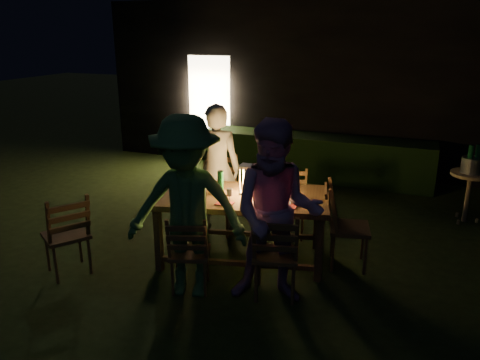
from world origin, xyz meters
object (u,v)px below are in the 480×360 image
at_px(chair_far_right, 290,216).
at_px(ice_bucket, 472,165).
at_px(dining_table, 242,202).
at_px(bottle_bucket_a, 469,162).
at_px(person_opp_right, 277,214).
at_px(bottle_bucket_b, 477,161).
at_px(chair_near_right, 275,269).
at_px(person_opp_left, 187,208).
at_px(chair_end, 347,241).
at_px(chair_spare, 68,249).
at_px(lantern, 247,181).
at_px(chair_far_left, 217,209).
at_px(side_table, 470,179).
at_px(bottle_table, 221,183).
at_px(person_house_side, 217,169).
at_px(chair_near_left, 190,266).

height_order(chair_far_right, ice_bucket, ice_bucket).
distance_m(dining_table, bottle_bucket_a, 3.36).
height_order(person_opp_right, bottle_bucket_b, person_opp_right).
relative_size(dining_table, chair_near_right, 2.11).
xyz_separation_m(chair_near_right, person_opp_left, (-0.87, -0.25, 0.64)).
xyz_separation_m(chair_near_right, chair_end, (0.58, 0.93, 0.01)).
xyz_separation_m(chair_spare, lantern, (1.73, 1.09, 0.67)).
bearing_deg(bottle_bucket_b, lantern, -139.73).
bearing_deg(chair_far_left, person_opp_left, 94.53).
bearing_deg(side_table, bottle_bucket_a, -141.34).
bearing_deg(bottle_table, chair_spare, -146.23).
relative_size(chair_end, bottle_bucket_b, 3.25).
xyz_separation_m(person_house_side, person_opp_left, (0.37, -1.60, 0.07)).
xyz_separation_m(dining_table, chair_far_right, (0.36, 0.87, -0.46)).
relative_size(side_table, bottle_bucket_a, 2.30).
height_order(person_house_side, bottle_bucket_a, person_house_side).
relative_size(chair_near_left, bottle_bucket_b, 2.87).
distance_m(chair_near_right, person_opp_right, 0.63).
xyz_separation_m(chair_far_right, chair_end, (0.83, -0.59, 0.04)).
bearing_deg(chair_far_right, person_opp_right, 88.12).
bearing_deg(side_table, chair_near_left, -132.84).
height_order(person_opp_left, bottle_table, person_opp_left).
xyz_separation_m(chair_far_left, chair_end, (1.81, -0.37, -0.01)).
distance_m(chair_near_left, side_table, 4.22).
bearing_deg(dining_table, chair_end, 0.03).
height_order(chair_near_right, chair_spare, chair_near_right).
relative_size(chair_far_right, person_opp_left, 0.48).
xyz_separation_m(chair_end, person_opp_right, (-0.57, -0.98, 0.62)).
relative_size(chair_far_left, person_opp_left, 0.57).
relative_size(person_opp_left, lantern, 5.41).
height_order(chair_near_right, person_opp_left, person_opp_left).
relative_size(person_house_side, bottle_table, 6.25).
distance_m(dining_table, ice_bucket, 3.42).
bearing_deg(chair_near_right, lantern, 116.00).
relative_size(person_opp_right, person_opp_left, 0.99).
bearing_deg(person_house_side, chair_end, 153.98).
height_order(chair_spare, lantern, lantern).
bearing_deg(chair_end, ice_bucket, 133.09).
bearing_deg(chair_far_left, chair_end, 159.88).
bearing_deg(chair_near_left, side_table, 27.56).
distance_m(person_opp_right, person_opp_left, 0.90).
bearing_deg(chair_far_left, chair_far_right, -175.60).
xyz_separation_m(person_house_side, ice_bucket, (3.22, 1.53, -0.03)).
relative_size(dining_table, person_opp_left, 1.13).
bearing_deg(person_opp_left, chair_near_right, 3.12).
height_order(chair_spare, ice_bucket, chair_spare).
bearing_deg(lantern, chair_spare, -147.88).
distance_m(chair_far_left, chair_far_right, 1.00).
bearing_deg(person_opp_left, chair_far_right, 57.80).
relative_size(chair_far_right, ice_bucket, 3.04).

